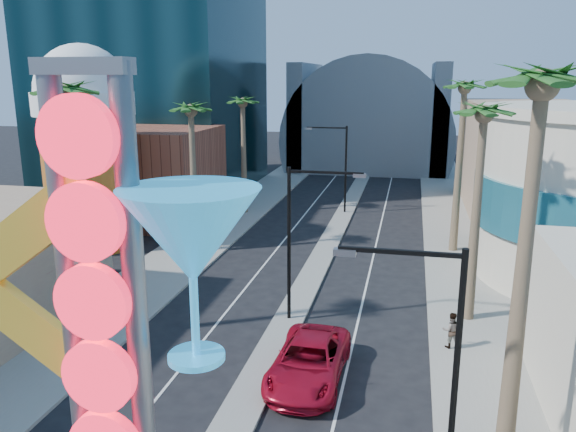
% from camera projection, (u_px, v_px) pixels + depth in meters
% --- Properties ---
extents(sidewalk_west, '(5.00, 100.00, 0.15)m').
position_uv_depth(sidewalk_west, '(214.00, 232.00, 45.15)').
color(sidewalk_west, gray).
rests_on(sidewalk_west, ground).
extents(sidewalk_east, '(5.00, 100.00, 0.15)m').
position_uv_depth(sidewalk_east, '(459.00, 247.00, 41.17)').
color(sidewalk_east, gray).
rests_on(sidewalk_east, ground).
extents(median, '(1.60, 84.00, 0.15)m').
position_uv_depth(median, '(336.00, 229.00, 46.00)').
color(median, gray).
rests_on(median, ground).
extents(brick_filler_west, '(10.00, 10.00, 8.00)m').
position_uv_depth(brick_filler_west, '(153.00, 175.00, 48.41)').
color(brick_filler_west, brown).
rests_on(brick_filler_west, ground).
extents(filler_east, '(10.00, 20.00, 10.00)m').
position_uv_depth(filler_east, '(527.00, 159.00, 50.95)').
color(filler_east, '#987962').
rests_on(filler_east, ground).
extents(beer_mug, '(7.00, 7.00, 14.50)m').
position_uv_depth(beer_mug, '(87.00, 140.00, 40.11)').
color(beer_mug, orange).
rests_on(beer_mug, ground).
extents(canopy, '(22.00, 16.00, 22.00)m').
position_uv_depth(canopy, '(370.00, 136.00, 77.21)').
color(canopy, slate).
rests_on(canopy, ground).
extents(neon_sign, '(6.53, 2.60, 12.55)m').
position_uv_depth(neon_sign, '(143.00, 337.00, 10.88)').
color(neon_sign, gray).
rests_on(neon_sign, ground).
extents(streetlight_0, '(3.79, 0.25, 8.00)m').
position_uv_depth(streetlight_0, '(300.00, 230.00, 27.67)').
color(streetlight_0, black).
rests_on(streetlight_0, ground).
extents(streetlight_1, '(3.79, 0.25, 8.00)m').
position_uv_depth(streetlight_1, '(340.00, 161.00, 50.65)').
color(streetlight_1, black).
rests_on(streetlight_1, ground).
extents(streetlight_2, '(3.45, 0.25, 8.00)m').
position_uv_depth(streetlight_2, '(438.00, 361.00, 15.02)').
color(streetlight_2, black).
rests_on(streetlight_2, ground).
extents(palm_1, '(2.40, 2.40, 12.70)m').
position_uv_depth(palm_1, '(68.00, 110.00, 24.45)').
color(palm_1, brown).
rests_on(palm_1, ground).
extents(palm_2, '(2.40, 2.40, 11.20)m').
position_uv_depth(palm_2, '(191.00, 118.00, 38.04)').
color(palm_2, brown).
rests_on(palm_2, ground).
extents(palm_3, '(2.40, 2.40, 11.20)m').
position_uv_depth(palm_3, '(243.00, 109.00, 49.41)').
color(palm_3, brown).
rests_on(palm_3, ground).
extents(palm_5, '(2.40, 2.40, 13.20)m').
position_uv_depth(palm_5, '(539.00, 114.00, 14.89)').
color(palm_5, brown).
rests_on(palm_5, ground).
extents(palm_6, '(2.40, 2.40, 11.70)m').
position_uv_depth(palm_6, '(483.00, 127.00, 26.58)').
color(palm_6, brown).
rests_on(palm_6, ground).
extents(palm_7, '(2.40, 2.40, 12.70)m').
position_uv_depth(palm_7, '(464.00, 98.00, 37.74)').
color(palm_7, brown).
rests_on(palm_7, ground).
extents(red_pickup, '(2.96, 6.18, 1.70)m').
position_uv_depth(red_pickup, '(309.00, 361.00, 23.07)').
color(red_pickup, '#AE0D24').
rests_on(red_pickup, ground).
extents(pedestrian_b, '(0.92, 0.77, 1.69)m').
position_uv_depth(pedestrian_b, '(451.00, 330.00, 25.58)').
color(pedestrian_b, gray).
rests_on(pedestrian_b, sidewalk_east).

